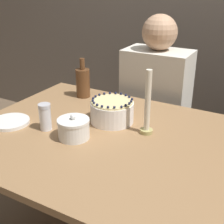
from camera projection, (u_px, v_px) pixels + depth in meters
dining_table at (112, 159)px, 1.41m from camera, size 1.31×0.97×0.74m
cake at (112, 111)px, 1.49m from camera, size 0.21×0.21×0.12m
sugar_bowl at (74, 128)px, 1.34m from camera, size 0.14×0.14×0.11m
sugar_shaker at (45, 117)px, 1.41m from camera, size 0.06×0.06×0.12m
plate_stack at (10, 122)px, 1.48m from camera, size 0.18×0.18×0.02m
candle at (147, 108)px, 1.35m from camera, size 0.06×0.06×0.29m
bottle at (83, 82)px, 1.78m from camera, size 0.08×0.08×0.23m
person_man_blue_shirt at (154, 120)px, 2.03m from camera, size 0.40×0.34×1.18m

